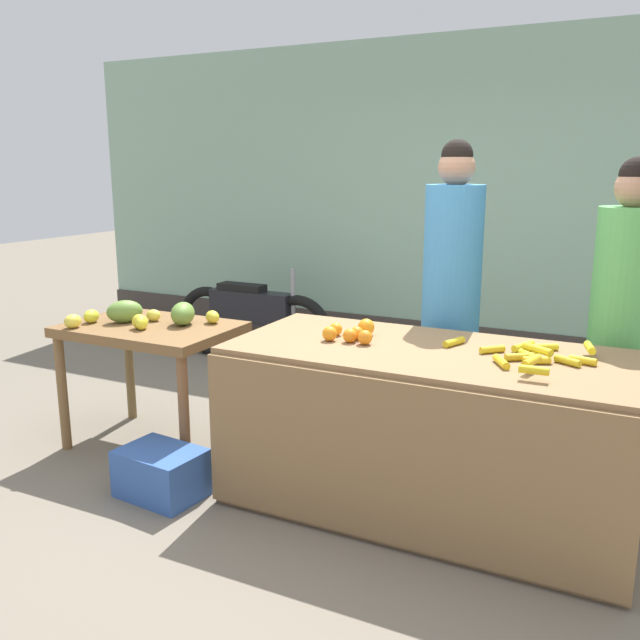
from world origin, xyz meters
TOP-DOWN VIEW (x-y plane):
  - ground_plane at (0.00, 0.00)m, footprint 24.00×24.00m
  - market_wall_back at (0.00, 2.75)m, footprint 7.98×0.23m
  - fruit_stall_counter at (0.52, -0.01)m, footprint 2.01×0.94m
  - side_table_wooden at (-1.26, 0.00)m, footprint 1.03×0.70m
  - banana_bunch_pile at (0.99, 0.03)m, footprint 0.73×0.59m
  - orange_pile at (0.09, 0.01)m, footprint 0.29×0.28m
  - mango_papaya_pile at (-1.29, 0.00)m, footprint 0.80×0.60m
  - vendor_woman_blue_shirt at (0.42, 0.70)m, footprint 0.34×0.34m
  - vendor_woman_green_shirt at (1.35, 0.71)m, footprint 0.34×0.34m
  - parked_motorcycle at (-1.72, 1.90)m, footprint 1.60×0.18m
  - produce_crate at (-0.78, -0.53)m, footprint 0.47×0.36m
  - produce_sack at (-0.49, 0.88)m, footprint 0.34×0.39m

SIDE VIEW (x-z plane):
  - ground_plane at x=0.00m, z-range 0.00..0.00m
  - produce_crate at x=-0.78m, z-range 0.00..0.26m
  - produce_sack at x=-0.49m, z-range 0.00..0.49m
  - parked_motorcycle at x=-1.72m, z-range -0.04..0.84m
  - fruit_stall_counter at x=0.52m, z-range 0.00..0.85m
  - side_table_wooden at x=-1.26m, z-range 0.29..1.07m
  - mango_papaya_pile at x=-1.29m, z-range 0.78..0.92m
  - banana_bunch_pile at x=0.99m, z-range 0.84..0.91m
  - orange_pile at x=0.09m, z-range 0.84..0.93m
  - vendor_woman_green_shirt at x=1.35m, z-range 0.01..1.79m
  - vendor_woman_blue_shirt at x=0.42m, z-range 0.01..1.90m
  - market_wall_back at x=0.00m, z-range -0.03..2.79m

